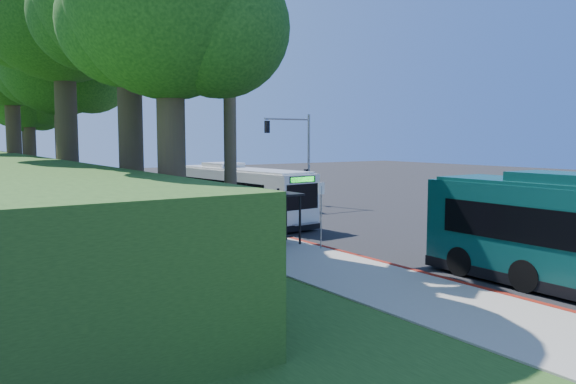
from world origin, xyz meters
TOP-DOWN VIEW (x-y plane):
  - ground at (0.00, 0.00)m, footprint 140.00×140.00m
  - sidewalk at (-7.30, 0.00)m, footprint 4.50×70.00m
  - red_curb at (-5.00, -4.00)m, footprint 0.25×30.00m
  - grass_verge at (-13.00, 5.00)m, footprint 8.00×70.00m
  - bus_shelter at (-7.26, -2.86)m, footprint 3.20×1.51m
  - stop_sign_pole at (-5.40, -5.00)m, footprint 0.35×0.06m
  - traffic_signal_pole at (3.78, 10.00)m, footprint 4.10×0.30m
  - tree_0 at (-12.40, -0.02)m, footprint 8.40×8.00m
  - tree_1 at (-13.37, 7.98)m, footprint 10.50×10.00m
  - tree_2 at (-11.89, 15.98)m, footprint 8.82×8.40m
  - tree_3 at (-13.88, 23.98)m, footprint 10.08×9.60m
  - tree_4 at (-11.40, 31.98)m, footprint 8.40×8.00m
  - tree_5 at (-10.41, 39.99)m, footprint 7.35×7.00m
  - tree_6 at (-12.91, -6.01)m, footprint 7.56×7.20m
  - white_bus at (-3.81, 5.56)m, footprint 3.63×12.20m
  - pickup at (1.80, 7.98)m, footprint 4.09×6.04m

SIDE VIEW (x-z plane):
  - ground at x=0.00m, z-range 0.00..0.00m
  - grass_verge at x=-13.00m, z-range 0.00..0.06m
  - sidewalk at x=-7.30m, z-range 0.00..0.12m
  - red_curb at x=-5.00m, z-range 0.00..0.13m
  - pickup at x=1.80m, z-range 0.00..1.54m
  - white_bus at x=-3.81m, z-range -0.04..3.54m
  - bus_shelter at x=-7.26m, z-range 0.53..3.08m
  - stop_sign_pole at x=-5.40m, z-range 0.50..3.67m
  - traffic_signal_pole at x=3.78m, z-range 0.92..7.92m
  - tree_5 at x=-10.41m, z-range 2.53..15.39m
  - tree_6 at x=-12.91m, z-range 2.84..16.58m
  - tree_4 at x=-11.40m, z-range 2.66..16.80m
  - tree_2 at x=-11.89m, z-range 2.92..18.04m
  - tree_0 at x=-12.40m, z-range 3.35..19.05m
  - tree_3 at x=-13.88m, z-range 3.34..20.62m
  - tree_1 at x=-13.37m, z-range 3.60..21.86m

